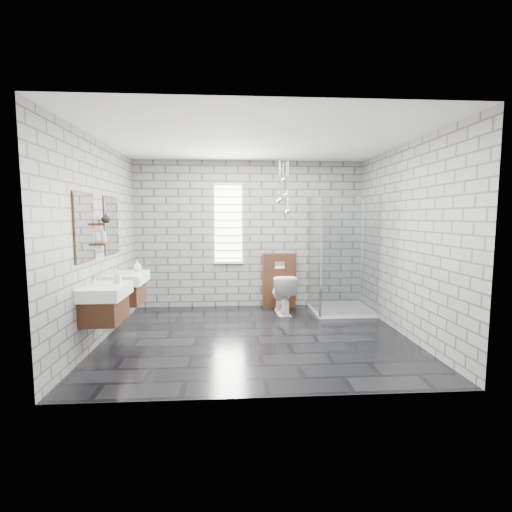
{
  "coord_description": "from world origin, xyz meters",
  "views": [
    {
      "loc": [
        -0.33,
        -5.08,
        1.67
      ],
      "look_at": [
        0.02,
        0.35,
        1.1
      ],
      "focal_mm": 26.0,
      "sensor_mm": 36.0,
      "label": 1
    }
  ],
  "objects": [
    {
      "name": "shelf_upper",
      "position": [
        -2.03,
        -0.05,
        1.58
      ],
      "size": [
        0.14,
        0.3,
        0.03
      ],
      "primitive_type": "cube",
      "color": "#452515",
      "rests_on": "wall_left"
    },
    {
      "name": "soap_bottle_b",
      "position": [
        -1.79,
        0.67,
        0.93
      ],
      "size": [
        0.13,
        0.13,
        0.16
      ],
      "primitive_type": "imported",
      "rotation": [
        0.0,
        0.0,
        -0.03
      ],
      "color": "#B2B2B2",
      "rests_on": "vanity_right"
    },
    {
      "name": "pendant_cluster",
      "position": [
        0.56,
        1.37,
        2.03
      ],
      "size": [
        0.24,
        0.22,
        0.97
      ],
      "color": "silver",
      "rests_on": "ceiling"
    },
    {
      "name": "floor",
      "position": [
        0.0,
        0.0,
        -0.01
      ],
      "size": [
        4.2,
        3.6,
        0.02
      ],
      "primitive_type": "cube",
      "color": "black",
      "rests_on": "ground"
    },
    {
      "name": "wall_back",
      "position": [
        0.0,
        1.81,
        1.35
      ],
      "size": [
        4.2,
        0.02,
        2.7
      ],
      "primitive_type": "cube",
      "color": "gray",
      "rests_on": "floor"
    },
    {
      "name": "vanity_right",
      "position": [
        -1.91,
        0.45,
        0.76
      ],
      "size": [
        0.47,
        0.7,
        1.57
      ],
      "color": "#452515",
      "rests_on": "wall_left"
    },
    {
      "name": "cistern_panel",
      "position": [
        0.54,
        1.7,
        0.5
      ],
      "size": [
        0.6,
        0.2,
        1.0
      ],
      "primitive_type": "cube",
      "color": "#452515",
      "rests_on": "floor"
    },
    {
      "name": "shelf_lower",
      "position": [
        -2.03,
        -0.05,
        1.32
      ],
      "size": [
        0.14,
        0.3,
        0.03
      ],
      "primitive_type": "cube",
      "color": "#452515",
      "rests_on": "wall_left"
    },
    {
      "name": "vase",
      "position": [
        -2.02,
        0.04,
        1.66
      ],
      "size": [
        0.14,
        0.14,
        0.13
      ],
      "primitive_type": "imported",
      "rotation": [
        0.0,
        0.0,
        0.17
      ],
      "color": "#B2B2B2",
      "rests_on": "shelf_upper"
    },
    {
      "name": "toilet",
      "position": [
        0.54,
        1.23,
        0.34
      ],
      "size": [
        0.42,
        0.69,
        0.69
      ],
      "primitive_type": "imported",
      "rotation": [
        0.0,
        0.0,
        3.2
      ],
      "color": "white",
      "rests_on": "floor"
    },
    {
      "name": "vanity_left",
      "position": [
        -1.91,
        -0.54,
        0.76
      ],
      "size": [
        0.47,
        0.7,
        1.57
      ],
      "color": "#452515",
      "rests_on": "wall_left"
    },
    {
      "name": "soap_bottle_a",
      "position": [
        -1.76,
        -0.41,
        0.93
      ],
      "size": [
        0.08,
        0.08,
        0.17
      ],
      "primitive_type": "imported",
      "rotation": [
        0.0,
        0.0,
        0.08
      ],
      "color": "#B2B2B2",
      "rests_on": "vanity_left"
    },
    {
      "name": "wall_right",
      "position": [
        2.11,
        0.0,
        1.35
      ],
      "size": [
        0.02,
        3.6,
        2.7
      ],
      "primitive_type": "cube",
      "color": "gray",
      "rests_on": "floor"
    },
    {
      "name": "wall_left",
      "position": [
        -2.11,
        0.0,
        1.35
      ],
      "size": [
        0.02,
        3.6,
        2.7
      ],
      "primitive_type": "cube",
      "color": "gray",
      "rests_on": "floor"
    },
    {
      "name": "window",
      "position": [
        -0.4,
        1.78,
        1.55
      ],
      "size": [
        0.56,
        0.05,
        1.48
      ],
      "color": "white",
      "rests_on": "wall_back"
    },
    {
      "name": "shower_enclosure",
      "position": [
        1.5,
        1.18,
        0.5
      ],
      "size": [
        1.0,
        1.0,
        2.03
      ],
      "color": "white",
      "rests_on": "floor"
    },
    {
      "name": "wall_front",
      "position": [
        0.0,
        -1.81,
        1.35
      ],
      "size": [
        4.2,
        0.02,
        2.7
      ],
      "primitive_type": "cube",
      "color": "gray",
      "rests_on": "floor"
    },
    {
      "name": "soap_bottle_c",
      "position": [
        -2.02,
        -0.09,
        1.44
      ],
      "size": [
        0.09,
        0.09,
        0.2
      ],
      "primitive_type": "imported",
      "rotation": [
        0.0,
        0.0,
        -0.13
      ],
      "color": "#B2B2B2",
      "rests_on": "shelf_lower"
    },
    {
      "name": "ceiling",
      "position": [
        0.0,
        0.0,
        2.71
      ],
      "size": [
        4.2,
        3.6,
        0.02
      ],
      "primitive_type": "cube",
      "color": "white",
      "rests_on": "wall_back"
    },
    {
      "name": "flush_plate",
      "position": [
        0.54,
        1.6,
        0.8
      ],
      "size": [
        0.18,
        0.01,
        0.12
      ],
      "primitive_type": "cube",
      "color": "silver",
      "rests_on": "cistern_panel"
    }
  ]
}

